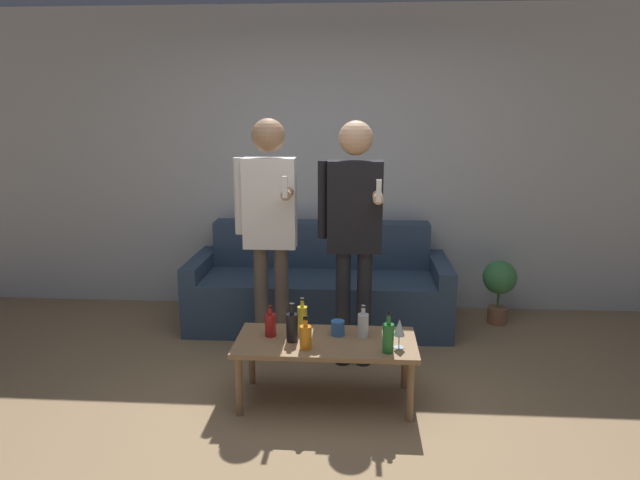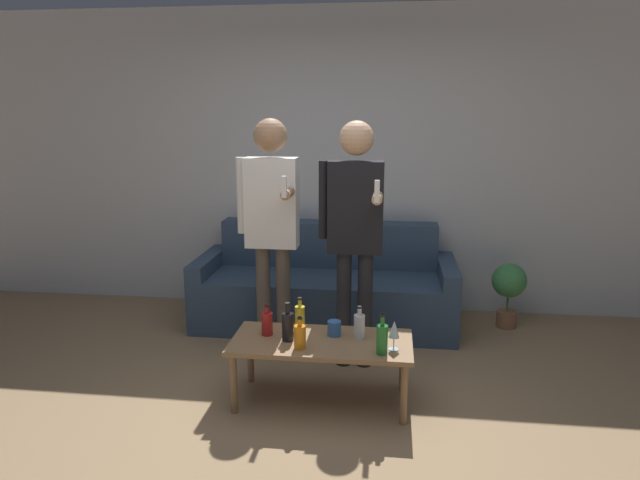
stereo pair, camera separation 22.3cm
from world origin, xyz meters
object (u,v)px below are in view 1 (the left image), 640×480
object	(u,v)px
couch	(319,289)
bottle_orange	(306,336)
person_standing_right	(354,222)
person_standing_left	(269,217)
coffee_table	(326,347)

from	to	relation	value
couch	bottle_orange	bearing A→B (deg)	-89.23
person_standing_right	bottle_orange	bearing A→B (deg)	-111.62
couch	person_standing_left	bearing A→B (deg)	-112.05
bottle_orange	person_standing_left	size ratio (longest dim) A/B	0.11
bottle_orange	person_standing_right	distance (m)	0.94
couch	bottle_orange	distance (m)	1.53
couch	coffee_table	world-z (taller)	couch
bottle_orange	person_standing_left	bearing A→B (deg)	113.17
person_standing_left	person_standing_right	xyz separation A→B (m)	(0.60, -0.06, -0.01)
couch	person_standing_right	xyz separation A→B (m)	(0.30, -0.82, 0.75)
person_standing_left	coffee_table	bearing A→B (deg)	-54.88
person_standing_left	person_standing_right	world-z (taller)	person_standing_left
coffee_table	person_standing_left	bearing A→B (deg)	125.12
couch	person_standing_right	world-z (taller)	person_standing_right
bottle_orange	person_standing_left	xyz separation A→B (m)	(-0.33, 0.76, 0.58)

